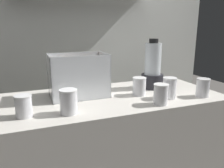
{
  "coord_description": "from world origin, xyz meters",
  "views": [
    {
      "loc": [
        -0.49,
        -1.26,
        1.32
      ],
      "look_at": [
        0.0,
        0.0,
        0.98
      ],
      "focal_mm": 35.6,
      "sensor_mm": 36.0,
      "label": 1
    }
  ],
  "objects_px": {
    "juice_cup_mango_right": "(161,96)",
    "juice_cup_beet_far_left": "(24,107)",
    "juice_cup_pomegranate_left": "(69,103)",
    "juice_cup_mango_far_right": "(169,89)",
    "blender_pitcher": "(152,69)",
    "juice_cup_pomegranate_middle": "(139,87)",
    "juice_cup_carrot_rightmost": "(203,89)",
    "carrot_display_bin": "(79,83)"
  },
  "relations": [
    {
      "from": "carrot_display_bin",
      "to": "juice_cup_pomegranate_left",
      "type": "distance_m",
      "value": 0.3
    },
    {
      "from": "juice_cup_pomegranate_middle",
      "to": "juice_cup_carrot_rightmost",
      "type": "relative_size",
      "value": 1.0
    },
    {
      "from": "blender_pitcher",
      "to": "juice_cup_beet_far_left",
      "type": "xyz_separation_m",
      "value": [
        -0.86,
        -0.24,
        -0.09
      ]
    },
    {
      "from": "juice_cup_pomegranate_middle",
      "to": "juice_cup_mango_right",
      "type": "relative_size",
      "value": 0.98
    },
    {
      "from": "juice_cup_pomegranate_middle",
      "to": "carrot_display_bin",
      "type": "bearing_deg",
      "value": 162.11
    },
    {
      "from": "juice_cup_pomegranate_left",
      "to": "juice_cup_pomegranate_middle",
      "type": "xyz_separation_m",
      "value": [
        0.48,
        0.15,
        -0.0
      ]
    },
    {
      "from": "juice_cup_mango_far_right",
      "to": "juice_cup_mango_right",
      "type": "bearing_deg",
      "value": -145.31
    },
    {
      "from": "carrot_display_bin",
      "to": "juice_cup_pomegranate_middle",
      "type": "height_order",
      "value": "carrot_display_bin"
    },
    {
      "from": "blender_pitcher",
      "to": "juice_cup_pomegranate_middle",
      "type": "distance_m",
      "value": 0.23
    },
    {
      "from": "carrot_display_bin",
      "to": "juice_cup_mango_far_right",
      "type": "bearing_deg",
      "value": -25.5
    },
    {
      "from": "juice_cup_carrot_rightmost",
      "to": "juice_cup_beet_far_left",
      "type": "bearing_deg",
      "value": 177.02
    },
    {
      "from": "juice_cup_mango_right",
      "to": "juice_cup_mango_far_right",
      "type": "height_order",
      "value": "juice_cup_mango_far_right"
    },
    {
      "from": "juice_cup_pomegranate_left",
      "to": "juice_cup_mango_far_right",
      "type": "xyz_separation_m",
      "value": [
        0.62,
        0.03,
        0.0
      ]
    },
    {
      "from": "juice_cup_mango_right",
      "to": "juice_cup_beet_far_left",
      "type": "bearing_deg",
      "value": 173.32
    },
    {
      "from": "juice_cup_beet_far_left",
      "to": "juice_cup_mango_right",
      "type": "bearing_deg",
      "value": -6.68
    },
    {
      "from": "juice_cup_mango_right",
      "to": "juice_cup_mango_far_right",
      "type": "distance_m",
      "value": 0.14
    },
    {
      "from": "juice_cup_pomegranate_middle",
      "to": "juice_cup_beet_far_left",
      "type": "bearing_deg",
      "value": -170.28
    },
    {
      "from": "juice_cup_pomegranate_middle",
      "to": "juice_cup_mango_right",
      "type": "xyz_separation_m",
      "value": [
        0.03,
        -0.2,
        -0.0
      ]
    },
    {
      "from": "juice_cup_beet_far_left",
      "to": "juice_cup_mango_right",
      "type": "xyz_separation_m",
      "value": [
        0.72,
        -0.08,
        0.0
      ]
    },
    {
      "from": "carrot_display_bin",
      "to": "juice_cup_pomegranate_middle",
      "type": "bearing_deg",
      "value": -17.89
    },
    {
      "from": "juice_cup_pomegranate_left",
      "to": "juice_cup_mango_far_right",
      "type": "bearing_deg",
      "value": 2.82
    },
    {
      "from": "juice_cup_mango_far_right",
      "to": "juice_cup_carrot_rightmost",
      "type": "bearing_deg",
      "value": -12.94
    },
    {
      "from": "blender_pitcher",
      "to": "juice_cup_pomegranate_left",
      "type": "bearing_deg",
      "value": -156.69
    },
    {
      "from": "juice_cup_beet_far_left",
      "to": "juice_cup_mango_right",
      "type": "relative_size",
      "value": 0.93
    },
    {
      "from": "juice_cup_beet_far_left",
      "to": "juice_cup_pomegranate_left",
      "type": "xyz_separation_m",
      "value": [
        0.21,
        -0.04,
        0.01
      ]
    },
    {
      "from": "juice_cup_mango_far_right",
      "to": "carrot_display_bin",
      "type": "bearing_deg",
      "value": 154.5
    },
    {
      "from": "juice_cup_pomegranate_middle",
      "to": "juice_cup_mango_far_right",
      "type": "xyz_separation_m",
      "value": [
        0.14,
        -0.12,
        0.01
      ]
    },
    {
      "from": "carrot_display_bin",
      "to": "juice_cup_carrot_rightmost",
      "type": "bearing_deg",
      "value": -21.98
    },
    {
      "from": "juice_cup_mango_far_right",
      "to": "blender_pitcher",
      "type": "bearing_deg",
      "value": 83.47
    },
    {
      "from": "juice_cup_pomegranate_left",
      "to": "juice_cup_carrot_rightmost",
      "type": "bearing_deg",
      "value": -1.27
    },
    {
      "from": "carrot_display_bin",
      "to": "juice_cup_mango_far_right",
      "type": "relative_size",
      "value": 2.73
    },
    {
      "from": "blender_pitcher",
      "to": "juice_cup_pomegranate_left",
      "type": "height_order",
      "value": "blender_pitcher"
    },
    {
      "from": "juice_cup_pomegranate_left",
      "to": "juice_cup_mango_far_right",
      "type": "height_order",
      "value": "juice_cup_mango_far_right"
    },
    {
      "from": "blender_pitcher",
      "to": "juice_cup_mango_right",
      "type": "bearing_deg",
      "value": -113.46
    },
    {
      "from": "blender_pitcher",
      "to": "juice_cup_mango_right",
      "type": "distance_m",
      "value": 0.37
    },
    {
      "from": "blender_pitcher",
      "to": "juice_cup_pomegranate_left",
      "type": "xyz_separation_m",
      "value": [
        -0.65,
        -0.28,
        -0.08
      ]
    },
    {
      "from": "juice_cup_mango_right",
      "to": "juice_cup_carrot_rightmost",
      "type": "distance_m",
      "value": 0.33
    },
    {
      "from": "carrot_display_bin",
      "to": "blender_pitcher",
      "type": "height_order",
      "value": "blender_pitcher"
    },
    {
      "from": "juice_cup_pomegranate_middle",
      "to": "juice_cup_mango_far_right",
      "type": "bearing_deg",
      "value": -41.18
    },
    {
      "from": "blender_pitcher",
      "to": "juice_cup_mango_far_right",
      "type": "height_order",
      "value": "blender_pitcher"
    },
    {
      "from": "juice_cup_mango_right",
      "to": "carrot_display_bin",
      "type": "bearing_deg",
      "value": 140.76
    },
    {
      "from": "carrot_display_bin",
      "to": "juice_cup_pomegranate_left",
      "type": "bearing_deg",
      "value": -112.98
    }
  ]
}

